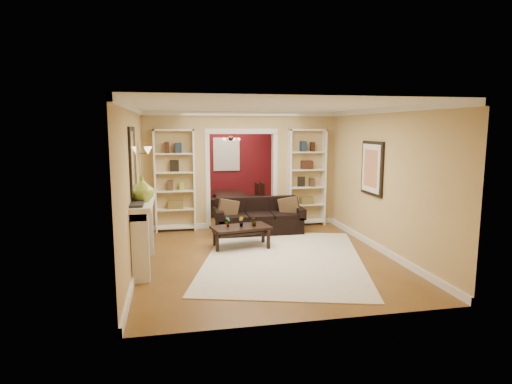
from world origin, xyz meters
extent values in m
plane|color=brown|center=(0.00, 0.00, 0.00)|extent=(8.00, 8.00, 0.00)
plane|color=white|center=(0.00, 0.00, 2.70)|extent=(8.00, 8.00, 0.00)
plane|color=tan|center=(0.00, 4.00, 1.35)|extent=(8.00, 0.00, 8.00)
plane|color=tan|center=(0.00, -4.00, 1.35)|extent=(8.00, 0.00, 8.00)
plane|color=tan|center=(-2.25, 0.00, 1.35)|extent=(0.00, 8.00, 8.00)
plane|color=tan|center=(2.25, 0.00, 1.35)|extent=(0.00, 8.00, 8.00)
cube|color=tan|center=(0.00, 1.20, 1.35)|extent=(4.50, 0.15, 2.70)
cube|color=maroon|center=(0.00, 3.97, 1.32)|extent=(4.44, 0.04, 2.64)
cube|color=#8CA5CC|center=(0.00, 3.93, 1.55)|extent=(0.78, 0.03, 0.98)
cube|color=silver|center=(0.31, -1.53, 0.01)|extent=(3.67, 4.43, 0.01)
cube|color=black|center=(0.27, 0.45, 0.38)|extent=(1.96, 0.85, 0.77)
cube|color=brown|center=(-0.43, 0.43, 0.59)|extent=(0.45, 0.20, 0.44)
cube|color=brown|center=(0.96, 0.43, 0.60)|extent=(0.46, 0.32, 0.45)
cube|color=black|center=(-0.31, -0.63, 0.21)|extent=(1.21, 0.82, 0.42)
imported|color=#336626|center=(-0.57, -0.63, 0.52)|extent=(0.12, 0.13, 0.21)
imported|color=#336626|center=(-0.31, -0.63, 0.52)|extent=(0.12, 0.13, 0.19)
imported|color=#336626|center=(-0.05, -0.63, 0.51)|extent=(0.14, 0.14, 0.17)
cube|color=white|center=(-1.55, 1.03, 1.15)|extent=(0.90, 0.30, 2.30)
cube|color=white|center=(1.55, 1.03, 1.15)|extent=(0.90, 0.30, 2.30)
cube|color=white|center=(-2.09, -1.50, 0.58)|extent=(0.32, 1.70, 1.16)
imported|color=#95B139|center=(-2.09, -1.69, 1.36)|extent=(0.47, 0.47, 0.40)
cube|color=silver|center=(-2.23, -1.50, 1.80)|extent=(0.03, 0.95, 1.10)
cube|color=#FFE0A5|center=(-2.15, 0.55, 1.83)|extent=(0.18, 0.18, 0.22)
cube|color=black|center=(2.21, -1.00, 1.55)|extent=(0.04, 0.85, 1.05)
imported|color=black|center=(-0.03, 2.75, 0.27)|extent=(1.53, 0.86, 0.54)
cube|color=black|center=(-0.58, 2.45, 0.44)|extent=(0.52, 0.52, 0.87)
cube|color=black|center=(0.52, 2.45, 0.45)|extent=(0.52, 0.52, 0.90)
cube|color=black|center=(-0.58, 3.05, 0.40)|extent=(0.46, 0.46, 0.81)
cube|color=black|center=(0.52, 3.05, 0.40)|extent=(0.46, 0.46, 0.81)
cube|color=#372019|center=(0.00, 2.70, 2.02)|extent=(0.50, 0.50, 0.30)
camera|label=1|loc=(-1.62, -8.69, 2.34)|focal=30.00mm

